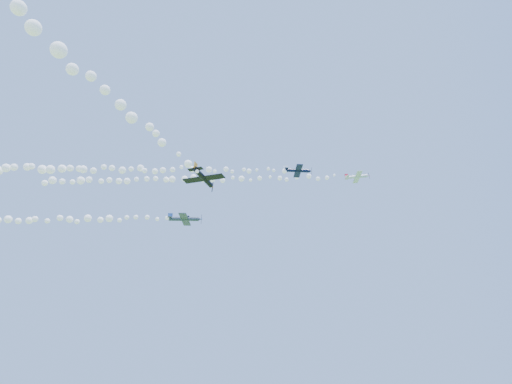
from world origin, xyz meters
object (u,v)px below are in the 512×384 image
(plane_grey, at_px, (185,219))
(plane_black, at_px, (204,178))
(plane_white, at_px, (357,177))
(plane_navy, at_px, (298,171))

(plane_grey, xyz_separation_m, plane_black, (17.80, -24.84, -4.51))
(plane_white, height_order, plane_black, plane_white)
(plane_white, bearing_deg, plane_black, -130.32)
(plane_white, relative_size, plane_navy, 0.93)
(plane_grey, bearing_deg, plane_navy, 0.75)
(plane_grey, distance_m, plane_black, 30.89)
(plane_navy, relative_size, plane_grey, 0.87)
(plane_black, bearing_deg, plane_white, -20.28)
(plane_navy, height_order, plane_grey, plane_navy)
(plane_white, relative_size, plane_grey, 0.81)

